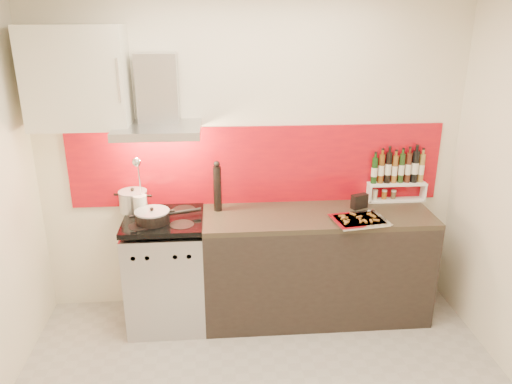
{
  "coord_description": "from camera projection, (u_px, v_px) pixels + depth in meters",
  "views": [
    {
      "loc": [
        -0.27,
        -2.46,
        2.4
      ],
      "look_at": [
        0.0,
        0.95,
        1.15
      ],
      "focal_mm": 35.0,
      "sensor_mm": 36.0,
      "label": 1
    }
  ],
  "objects": [
    {
      "name": "upper_cabinet",
      "position": [
        77.0,
        78.0,
        3.53
      ],
      "size": [
        0.7,
        0.35,
        0.72
      ],
      "primitive_type": "cube",
      "color": "beige",
      "rests_on": "back_wall"
    },
    {
      "name": "range_stove",
      "position": [
        167.0,
        272.0,
        3.97
      ],
      "size": [
        0.6,
        0.6,
        0.91
      ],
      "color": "#B7B7BA",
      "rests_on": "ground"
    },
    {
      "name": "saute_pan",
      "position": [
        153.0,
        216.0,
        3.71
      ],
      "size": [
        0.49,
        0.26,
        0.12
      ],
      "color": "black",
      "rests_on": "range_stove"
    },
    {
      "name": "caddy_box",
      "position": [
        359.0,
        201.0,
        3.99
      ],
      "size": [
        0.15,
        0.1,
        0.11
      ],
      "primitive_type": "cube",
      "rotation": [
        0.0,
        0.0,
        0.4
      ],
      "color": "black",
      "rests_on": "counter"
    },
    {
      "name": "pepper_mill",
      "position": [
        217.0,
        187.0,
        3.9
      ],
      "size": [
        0.06,
        0.06,
        0.41
      ],
      "color": "black",
      "rests_on": "counter"
    },
    {
      "name": "back_wall",
      "position": [
        252.0,
        155.0,
        4.01
      ],
      "size": [
        3.4,
        0.02,
        2.6
      ],
      "primitive_type": "cube",
      "color": "silver",
      "rests_on": "ground"
    },
    {
      "name": "stock_pot",
      "position": [
        133.0,
        201.0,
        3.91
      ],
      "size": [
        0.22,
        0.22,
        0.19
      ],
      "color": "#B7B7BA",
      "rests_on": "range_stove"
    },
    {
      "name": "range_hood",
      "position": [
        158.0,
        105.0,
        3.65
      ],
      "size": [
        0.62,
        0.5,
        0.61
      ],
      "color": "#B7B7BA",
      "rests_on": "back_wall"
    },
    {
      "name": "utensil_jar",
      "position": [
        140.0,
        199.0,
        3.79
      ],
      "size": [
        0.1,
        0.16,
        0.49
      ],
      "color": "silver",
      "rests_on": "range_stove"
    },
    {
      "name": "baking_tray",
      "position": [
        359.0,
        220.0,
        3.74
      ],
      "size": [
        0.44,
        0.36,
        0.03
      ],
      "color": "silver",
      "rests_on": "counter"
    },
    {
      "name": "backsplash",
      "position": [
        258.0,
        165.0,
        4.03
      ],
      "size": [
        3.0,
        0.02,
        0.64
      ],
      "primitive_type": "cube",
      "color": "maroon",
      "rests_on": "back_wall"
    },
    {
      "name": "counter",
      "position": [
        316.0,
        265.0,
        4.06
      ],
      "size": [
        1.8,
        0.6,
        0.9
      ],
      "color": "black",
      "rests_on": "ground"
    },
    {
      "name": "step_shelf",
      "position": [
        397.0,
        177.0,
        4.11
      ],
      "size": [
        0.48,
        0.13,
        0.42
      ],
      "color": "white",
      "rests_on": "counter"
    }
  ]
}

